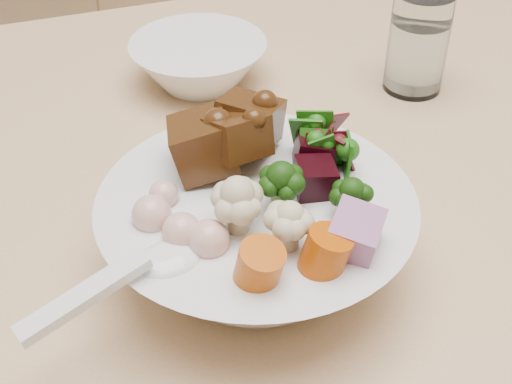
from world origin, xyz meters
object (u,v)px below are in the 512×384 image
dining_table (450,193)px  chair_far (226,43)px  food_bowl (258,228)px  side_bowl (199,63)px  water_glass (417,46)px

dining_table → chair_far: bearing=94.2°
chair_far → food_bowl: bearing=-107.6°
chair_far → food_bowl: (-0.33, -0.70, 0.24)m
food_bowl → side_bowl: bearing=73.2°
water_glass → food_bowl: bearing=-150.7°
dining_table → chair_far: chair_far is taller
food_bowl → side_bowl: (0.08, 0.28, -0.02)m
dining_table → side_bowl: size_ratio=10.75×
chair_far → food_bowl: chair_far is taller
dining_table → side_bowl: 0.30m
dining_table → side_bowl: side_bowl is taller
water_glass → dining_table: bearing=-100.3°
dining_table → food_bowl: (-0.26, -0.06, 0.11)m
water_glass → chair_far: bearing=85.3°
dining_table → water_glass: (0.02, 0.10, 0.12)m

